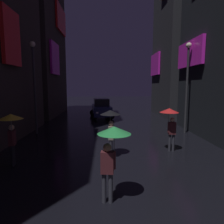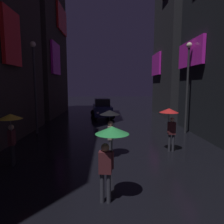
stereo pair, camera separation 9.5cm
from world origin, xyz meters
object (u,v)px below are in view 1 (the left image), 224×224
at_px(pedestrian_foreground_right_green, 112,143).
at_px(streetlamp_right_far, 187,78).
at_px(car_distant, 101,108).
at_px(pedestrian_foreground_left_red, 170,118).
at_px(pedestrian_far_right_black, 111,120).
at_px(pedestrian_near_crossing_yellow, 11,125).
at_px(streetlamp_left_far, 34,78).

distance_m(pedestrian_foreground_right_green, streetlamp_right_far, 9.73).
height_order(pedestrian_foreground_right_green, car_distant, pedestrian_foreground_right_green).
xyz_separation_m(pedestrian_foreground_left_red, pedestrian_far_right_black, (-2.87, -0.67, 0.00)).
bearing_deg(pedestrian_near_crossing_yellow, pedestrian_foreground_left_red, 13.76).
height_order(pedestrian_foreground_left_red, streetlamp_right_far, streetlamp_right_far).
distance_m(pedestrian_foreground_left_red, pedestrian_far_right_black, 2.95).
bearing_deg(streetlamp_right_far, pedestrian_foreground_right_green, -123.22).
xyz_separation_m(pedestrian_foreground_right_green, streetlamp_right_far, (5.22, 7.96, 2.01)).
bearing_deg(pedestrian_foreground_right_green, pedestrian_far_right_black, 89.12).
relative_size(pedestrian_foreground_right_green, car_distant, 0.49).
xyz_separation_m(streetlamp_right_far, streetlamp_left_far, (-10.00, 0.17, 0.02)).
distance_m(pedestrian_far_right_black, pedestrian_near_crossing_yellow, 3.97).
bearing_deg(streetlamp_right_far, pedestrian_foreground_left_red, -121.27).
distance_m(pedestrian_foreground_left_red, streetlamp_left_far, 8.89).
bearing_deg(car_distant, pedestrian_near_crossing_yellow, -104.68).
height_order(pedestrian_foreground_right_green, pedestrian_near_crossing_yellow, same).
relative_size(pedestrian_foreground_left_red, streetlamp_right_far, 0.36).
bearing_deg(pedestrian_near_crossing_yellow, streetlamp_right_far, 31.04).
bearing_deg(pedestrian_foreground_left_red, pedestrian_near_crossing_yellow, -166.24).
bearing_deg(pedestrian_foreground_left_red, pedestrian_foreground_right_green, -124.91).
xyz_separation_m(pedestrian_foreground_left_red, car_distant, (-3.50, 10.65, -0.74)).
distance_m(car_distant, streetlamp_left_far, 8.38).
distance_m(pedestrian_far_right_black, streetlamp_right_far, 7.11).
distance_m(pedestrian_near_crossing_yellow, streetlamp_right_far, 10.71).
xyz_separation_m(pedestrian_foreground_right_green, pedestrian_foreground_left_red, (2.92, 4.19, 0.00)).
relative_size(pedestrian_far_right_black, pedestrian_near_crossing_yellow, 1.00).
bearing_deg(streetlamp_left_far, pedestrian_near_crossing_yellow, -80.00).
relative_size(pedestrian_far_right_black, streetlamp_left_far, 0.35).
distance_m(pedestrian_near_crossing_yellow, streetlamp_left_far, 6.04).
relative_size(pedestrian_far_right_black, streetlamp_right_far, 0.36).
distance_m(pedestrian_foreground_right_green, pedestrian_foreground_left_red, 5.11).
xyz_separation_m(pedestrian_foreground_left_red, streetlamp_right_far, (2.29, 3.78, 2.01)).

